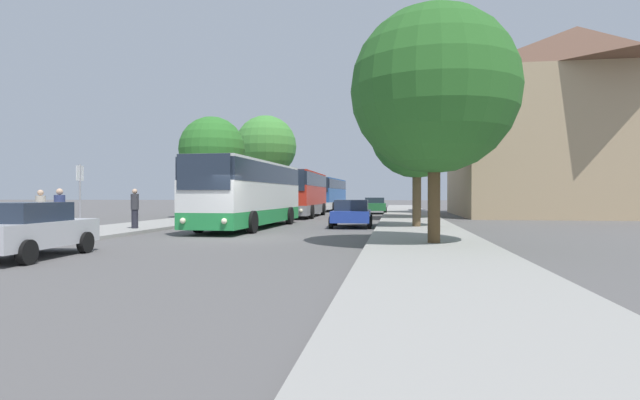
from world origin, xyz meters
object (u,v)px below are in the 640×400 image
Objects in this scene: tree_left_far at (266,146)px; tree_right_near at (418,129)px; parked_car_right_far at (375,205)px; tree_right_mid at (434,90)px; bus_middle at (302,193)px; parked_car_right_near at (352,213)px; tree_left_near at (212,150)px; pedestrian_walking_back at (60,214)px; bus_rear at (327,194)px; tree_right_far at (417,131)px; pedestrian_waiting_near at (135,208)px; pedestrian_waiting_far at (41,212)px; bus_front at (250,193)px; parked_car_left_curb at (25,229)px; bus_stop_sign at (80,191)px.

tree_right_near is at bearing -43.16° from tree_left_far.
parked_car_right_far is 29.93m from tree_right_mid.
bus_middle is at bearing 157.95° from tree_right_near.
parked_car_right_near is 14.79m from tree_left_near.
pedestrian_walking_back is at bearing -102.13° from bus_middle.
bus_rear reaches higher than parked_car_right_near.
parked_car_right_far is (0.43, 19.66, 0.02)m from parked_car_right_near.
bus_middle is at bearing 26.96° from tree_left_near.
tree_right_far reaches higher than parked_car_right_far.
pedestrian_waiting_near reaches higher than pedestrian_waiting_far.
tree_left_near is (-5.92, 10.28, 3.24)m from bus_front.
tree_right_near is (13.53, 13.09, 5.10)m from pedestrian_waiting_near.
parked_car_left_curb is at bearing -81.28° from tree_left_near.
pedestrian_walking_back is at bearing -84.42° from pedestrian_waiting_near.
tree_right_near is (8.74, -3.54, 4.35)m from bus_middle.
pedestrian_walking_back is at bearing -70.16° from bus_stop_sign.
tree_left_near is 13.02m from tree_left_far.
bus_front is at bearing 13.93° from parked_car_right_near.
parked_car_left_curb is 0.44× the size of tree_left_far.
tree_left_near reaches higher than tree_right_far.
parked_car_left_curb is 36.60m from tree_left_far.
tree_left_near is 17.55m from tree_right_far.
pedestrian_walking_back reaches higher than parked_car_left_curb.
bus_stop_sign is at bearing 172.47° from tree_right_mid.
parked_car_right_near is at bearing -38.68° from tree_left_near.
bus_rear reaches higher than pedestrian_waiting_far.
bus_front is at bearing -77.27° from tree_left_far.
pedestrian_waiting_near is at bearing -165.29° from tree_right_far.
bus_front is 13.41m from bus_middle.
bus_front is at bearing -132.28° from tree_right_near.
bus_rear is at bearing 114.83° from tree_right_near.
bus_front is 9.70m from pedestrian_waiting_far.
bus_stop_sign is at bearing -126.01° from bus_front.
tree_right_near is at bearing -62.91° from bus_rear.
parked_car_right_far is 0.65× the size of tree_right_far.
bus_front is 1.29× the size of tree_right_near.
tree_right_far is at bearing 91.26° from tree_right_mid.
pedestrian_waiting_far is 31.26m from tree_left_far.
parked_car_left_curb is at bearing 76.94° from pedestrian_walking_back.
parked_car_right_near is (7.51, 14.26, -0.03)m from parked_car_left_curb.
pedestrian_walking_back is (0.37, -5.75, -0.04)m from pedestrian_waiting_near.
tree_left_far reaches higher than bus_middle.
tree_right_mid is (14.64, -0.79, 4.05)m from pedestrian_waiting_far.
pedestrian_waiting_far is at bearing 37.28° from parked_car_right_near.
pedestrian_waiting_far is (-6.12, -36.60, -0.81)m from bus_rear.
pedestrian_waiting_near reaches higher than parked_car_right_near.
tree_right_far is at bearing -59.10° from bus_middle.
tree_right_mid is (13.69, -1.81, 3.23)m from bus_stop_sign.
bus_front reaches higher than pedestrian_walking_back.
parked_car_left_curb is 16.12m from parked_car_right_near.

